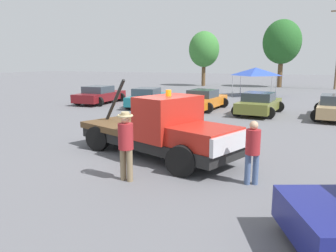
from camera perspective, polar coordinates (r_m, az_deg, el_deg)
ground_plane at (r=11.16m, az=-2.35°, el=-5.09°), size 160.00×160.00×0.00m
tow_truck at (r=10.69m, az=-1.04°, el=-0.85°), size 6.29×3.77×2.51m
person_near_truck at (r=8.57m, az=14.54°, el=-3.77°), size 0.37×0.37×1.66m
person_at_hood at (r=8.60m, az=-7.36°, el=-2.56°), size 0.41×0.41×1.85m
parked_car_maroon at (r=25.58m, az=-11.80°, el=5.33°), size 2.72×4.88×1.34m
parked_car_teal at (r=23.15m, az=-3.59°, el=4.95°), size 2.85×4.95×1.34m
parked_car_orange at (r=21.86m, az=6.24°, el=4.55°), size 2.57×4.49×1.34m
parked_car_olive at (r=20.43m, az=15.56°, el=3.76°), size 2.67×4.42×1.34m
canopy_tent_blue at (r=31.78m, az=15.03°, el=9.14°), size 3.50×3.50×2.62m
tree_left at (r=44.05m, az=6.29°, el=13.11°), size 3.95×3.95×7.05m
tree_center at (r=43.69m, az=19.24°, el=13.64°), size 4.61×4.61×8.23m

